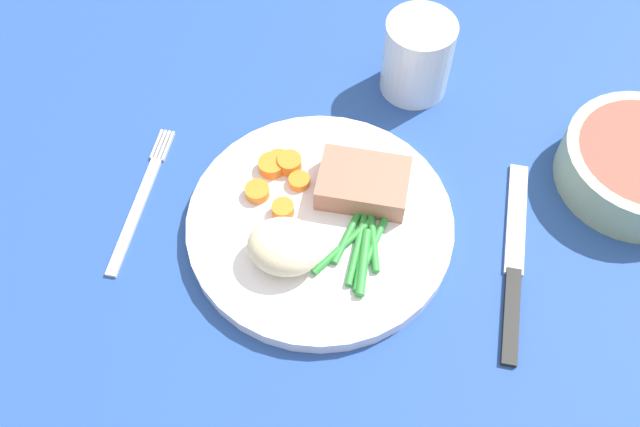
% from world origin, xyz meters
% --- Properties ---
extents(dining_table, '(1.20, 0.90, 0.02)m').
position_xyz_m(dining_table, '(0.00, 0.00, 0.01)').
color(dining_table, '#234793').
rests_on(dining_table, ground).
extents(dinner_plate, '(0.24, 0.24, 0.02)m').
position_xyz_m(dinner_plate, '(-0.02, 0.01, 0.03)').
color(dinner_plate, white).
rests_on(dinner_plate, dining_table).
extents(meat_portion, '(0.08, 0.06, 0.03)m').
position_xyz_m(meat_portion, '(0.02, 0.05, 0.05)').
color(meat_portion, '#A86B56').
rests_on(meat_portion, dinner_plate).
extents(mashed_potatoes, '(0.07, 0.05, 0.04)m').
position_xyz_m(mashed_potatoes, '(-0.04, -0.03, 0.05)').
color(mashed_potatoes, beige).
rests_on(mashed_potatoes, dinner_plate).
extents(carrot_slices, '(0.06, 0.07, 0.01)m').
position_xyz_m(carrot_slices, '(-0.06, 0.05, 0.04)').
color(carrot_slices, orange).
rests_on(carrot_slices, dinner_plate).
extents(green_beans, '(0.06, 0.09, 0.01)m').
position_xyz_m(green_beans, '(0.03, -0.01, 0.04)').
color(green_beans, '#2D8C38').
rests_on(green_beans, dinner_plate).
extents(fork, '(0.01, 0.17, 0.00)m').
position_xyz_m(fork, '(-0.19, 0.01, 0.02)').
color(fork, silver).
rests_on(fork, dining_table).
extents(knife, '(0.02, 0.20, 0.01)m').
position_xyz_m(knife, '(0.16, 0.01, 0.02)').
color(knife, black).
rests_on(knife, dining_table).
extents(water_glass, '(0.07, 0.07, 0.08)m').
position_xyz_m(water_glass, '(0.05, 0.21, 0.06)').
color(water_glass, silver).
rests_on(water_glass, dining_table).
extents(salad_bowl, '(0.15, 0.15, 0.05)m').
position_xyz_m(salad_bowl, '(0.27, 0.12, 0.05)').
color(salad_bowl, '#99B28C').
rests_on(salad_bowl, dining_table).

